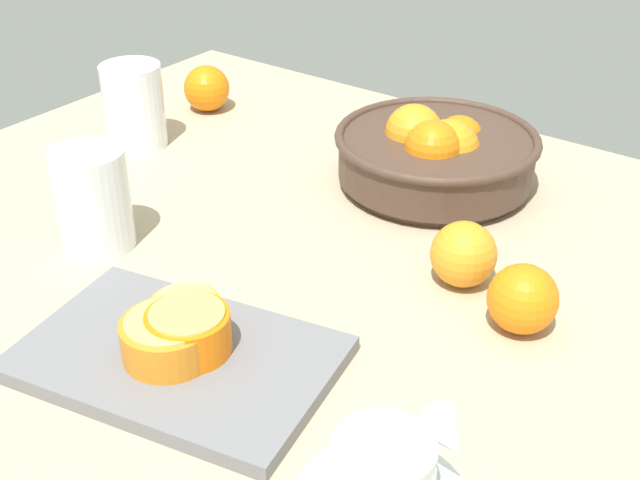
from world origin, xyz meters
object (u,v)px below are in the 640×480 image
at_px(fruit_bowl, 439,154).
at_px(loose_orange_3, 464,254).
at_px(juice_glass, 94,205).
at_px(second_glass, 134,110).
at_px(orange_half_2, 168,338).
at_px(loose_orange_1, 523,299).
at_px(orange_half_1, 186,314).
at_px(cutting_board, 178,358).
at_px(orange_half_0, 192,333).
at_px(loose_orange_2, 207,88).

bearing_deg(fruit_bowl, loose_orange_3, -53.88).
distance_m(juice_glass, second_glass, 0.28).
xyz_separation_m(fruit_bowl, second_glass, (-0.41, -0.14, 0.01)).
xyz_separation_m(second_glass, orange_half_2, (0.40, -0.33, -0.02)).
bearing_deg(loose_orange_1, orange_half_1, -139.79).
relative_size(fruit_bowl, cutting_board, 0.91).
relative_size(orange_half_0, orange_half_2, 0.91).
relative_size(fruit_bowl, loose_orange_2, 3.70).
bearing_deg(orange_half_1, juice_glass, 161.26).
height_order(orange_half_2, loose_orange_3, loose_orange_3).
relative_size(orange_half_2, loose_orange_2, 1.22).
distance_m(fruit_bowl, loose_orange_2, 0.42).
relative_size(loose_orange_2, loose_orange_3, 1.00).
height_order(juice_glass, cutting_board, juice_glass).
distance_m(fruit_bowl, orange_half_0, 0.46).
bearing_deg(loose_orange_2, loose_orange_1, -20.37).
bearing_deg(orange_half_1, orange_half_0, -36.49).
xyz_separation_m(juice_glass, loose_orange_2, (-0.18, 0.38, -0.02)).
distance_m(cutting_board, orange_half_0, 0.03).
height_order(second_glass, loose_orange_3, second_glass).
height_order(orange_half_2, loose_orange_1, loose_orange_1).
bearing_deg(cutting_board, fruit_bowl, 88.50).
relative_size(orange_half_1, loose_orange_3, 0.95).
bearing_deg(loose_orange_3, orange_half_2, -117.25).
bearing_deg(juice_glass, cutting_board, -24.32).
bearing_deg(second_glass, loose_orange_3, -4.43).
bearing_deg(fruit_bowl, orange_half_0, -89.89).
distance_m(loose_orange_1, loose_orange_3, 0.09).
height_order(orange_half_1, orange_half_2, orange_half_2).
distance_m(juice_glass, loose_orange_2, 0.42).
height_order(fruit_bowl, cutting_board, fruit_bowl).
bearing_deg(orange_half_0, loose_orange_1, 46.77).
distance_m(fruit_bowl, cutting_board, 0.47).
height_order(cutting_board, loose_orange_2, loose_orange_2).
height_order(juice_glass, second_glass, same).
relative_size(loose_orange_1, loose_orange_2, 0.98).
distance_m(second_glass, loose_orange_1, 0.64).
bearing_deg(cutting_board, orange_half_1, 118.62).
height_order(cutting_board, loose_orange_1, loose_orange_1).
xyz_separation_m(juice_glass, orange_half_0, (0.24, -0.09, -0.01)).
bearing_deg(orange_half_0, cutting_board, -144.77).
xyz_separation_m(orange_half_0, orange_half_1, (-0.03, 0.02, -0.00)).
relative_size(orange_half_0, orange_half_1, 1.17).
bearing_deg(orange_half_1, second_glass, 142.59).
bearing_deg(juice_glass, second_glass, 127.74).
bearing_deg(loose_orange_3, loose_orange_1, -24.33).
bearing_deg(cutting_board, juice_glass, 155.68).
bearing_deg(orange_half_0, fruit_bowl, 90.11).
relative_size(orange_half_2, loose_orange_3, 1.22).
height_order(juice_glass, orange_half_2, juice_glass).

